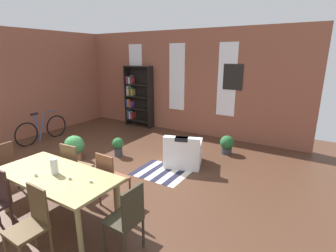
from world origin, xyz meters
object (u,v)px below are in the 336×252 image
Objects in this scene: vase_on_table at (54,166)px; dining_chair_far_left at (75,166)px; dining_chair_near_right at (32,223)px; potted_plant_window at (118,146)px; dining_table at (56,179)px; dining_chair_head_right at (127,217)px; armchair_white at (183,153)px; potted_plant_by_shelf at (227,144)px; dining_chair_far_right at (111,178)px; bicycle_second at (42,130)px; dining_chair_head_left at (9,168)px; potted_plant_corner at (74,147)px; bookshelf_tall at (137,96)px.

dining_chair_far_left is (-0.43, 0.68, -0.36)m from vase_on_table.
potted_plant_window is at bearing 114.64° from dining_chair_near_right.
dining_chair_head_right is at bearing -0.12° from dining_table.
dining_table is 2.09× the size of dining_chair_far_left.
armchair_white is (0.23, 3.47, -0.23)m from dining_chair_near_right.
potted_plant_by_shelf is at bearing 79.47° from dining_chair_near_right.
dining_chair_far_right is at bearing 56.49° from vase_on_table.
dining_chair_head_left is at bearing -42.62° from bicycle_second.
dining_chair_far_right is (-0.01, 1.36, 0.00)m from dining_chair_near_right.
potted_plant_corner is (-2.36, -1.13, 0.06)m from armchair_white.
dining_chair_far_left is (-0.88, 0.00, 0.00)m from dining_chair_far_right.
vase_on_table is at bearing -68.28° from potted_plant_window.
dining_chair_head_right is at bearing 36.49° from dining_chair_near_right.
bicycle_second reaches higher than potted_plant_by_shelf.
potted_plant_by_shelf is 1.00× the size of potted_plant_window.
potted_plant_by_shelf is (0.87, 3.29, -0.26)m from dining_chair_far_right.
dining_chair_head_left is 2.00× the size of potted_plant_window.
dining_chair_head_right is 1.93m from dining_chair_far_left.
bicycle_second is (-5.03, 2.12, -0.17)m from dining_chair_head_right.
armchair_white is at bearing 8.78° from bicycle_second.
dining_chair_near_right is at bearing -100.53° from potted_plant_by_shelf.
bookshelf_tall is 3.00m from potted_plant_window.
dining_chair_far_right is at bearing -0.01° from dining_chair_far_left.
dining_chair_near_right is 1.00× the size of dining_chair_far_right.
potted_plant_corner is (-1.68, 1.65, -0.54)m from vase_on_table.
dining_chair_near_right is (0.46, -0.68, -0.36)m from vase_on_table.
potted_plant_by_shelf is at bearing 90.77° from dining_chair_head_right.
vase_on_table reaches higher than potted_plant_window.
potted_plant_by_shelf reaches higher than potted_plant_window.
dining_chair_head_right is 3.47m from potted_plant_corner.
bookshelf_tall is 4.40× the size of potted_plant_by_shelf.
dining_chair_head_right and dining_chair_head_left have the same top height.
dining_chair_far_right is 1.94m from dining_chair_head_left.
dining_chair_far_right reaches higher than potted_plant_window.
armchair_white is (2.05, 2.79, -0.23)m from dining_chair_head_left.
dining_chair_far_left is 3.73m from potted_plant_by_shelf.
armchair_white is 1.68× the size of potted_plant_corner.
bicycle_second is (-3.66, 2.11, -0.53)m from vase_on_table.
armchair_white is 1.69m from potted_plant_window.
dining_chair_far_right is at bearing -104.83° from potted_plant_by_shelf.
armchair_white is (1.12, 2.10, -0.23)m from dining_chair_far_left.
potted_plant_corner is (-0.32, 1.66, -0.18)m from dining_chair_head_left.
dining_chair_near_right is 2.00× the size of potted_plant_window.
dining_chair_near_right is 1.36m from dining_chair_far_right.
dining_chair_far_left is 3.53m from bicycle_second.
dining_chair_head_left reaches higher than potted_plant_corner.
potted_plant_corner is at bearing -78.89° from bookshelf_tall.
bookshelf_tall is 3.85m from potted_plant_by_shelf.
potted_plant_by_shelf is at bearing 20.42° from bicycle_second.
dining_chair_far_left reaches higher than potted_plant_window.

